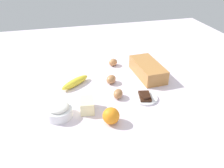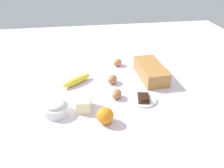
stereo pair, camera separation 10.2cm
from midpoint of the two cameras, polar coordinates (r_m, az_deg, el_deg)
name	(u,v)px [view 2 (the right image)]	position (r m, az deg, el deg)	size (l,w,h in m)	color
ground_plane	(112,92)	(1.25, 2.33, -2.01)	(2.40, 2.40, 0.02)	silver
loaf_pan	(151,71)	(1.38, 11.68, 3.19)	(0.29, 0.15, 0.08)	#B77A3D
flour_bowl	(55,107)	(1.09, -11.26, -5.70)	(0.12, 0.12, 0.07)	white
banana	(77,80)	(1.31, -6.55, 0.82)	(0.19, 0.04, 0.04)	yellow
orange_fruit	(105,116)	(1.01, 1.20, -7.92)	(0.08, 0.08, 0.08)	orange
butter_block	(84,104)	(1.10, -4.34, -4.97)	(0.09, 0.06, 0.06)	#F4EDB2
egg_near_butter	(118,62)	(1.50, 3.34, 5.32)	(0.05, 0.05, 0.06)	#BB7E4C
egg_beside_bowl	(112,79)	(1.30, 2.35, 1.11)	(0.05, 0.05, 0.06)	#B27848
egg_loose	(117,94)	(1.18, 3.67, -2.57)	(0.05, 0.05, 0.06)	#A97145
chocolate_plate	(143,99)	(1.18, 10.26, -3.74)	(0.13, 0.13, 0.03)	white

